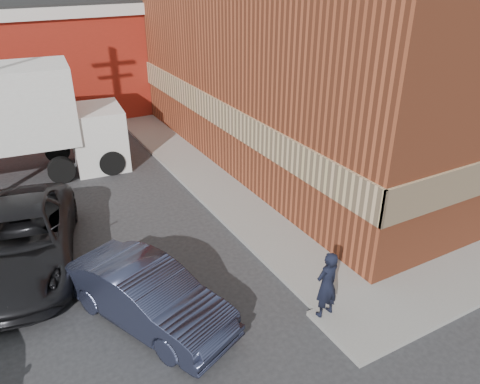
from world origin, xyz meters
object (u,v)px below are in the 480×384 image
man (327,284)px  box_truck (4,117)px  brick_building (359,29)px  suv_a (20,240)px  sedan (148,296)px

man → box_truck: 12.87m
brick_building → suv_a: 15.39m
man → box_truck: bearing=-71.5°
brick_building → man: 13.23m
brick_building → sedan: size_ratio=4.25×
suv_a → box_truck: size_ratio=0.68×
sedan → suv_a: bearing=97.5°
brick_building → sedan: brick_building is taller
man → box_truck: size_ratio=0.20×
suv_a → sedan: bearing=-46.7°
man → box_truck: (-5.27, 11.66, 1.42)m
man → sedan: man is taller
man → suv_a: (-5.73, 5.54, -0.15)m
sedan → box_truck: box_truck is taller
brick_building → box_truck: (-13.96, 2.42, -2.31)m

